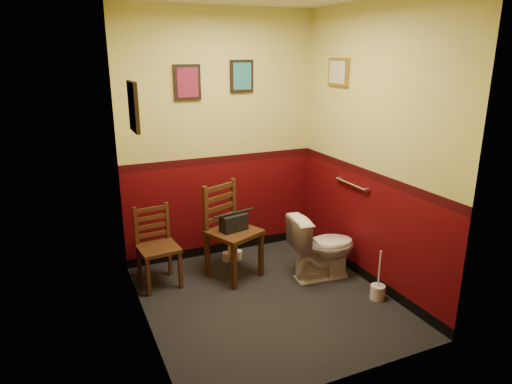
% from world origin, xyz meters
% --- Properties ---
extents(floor, '(2.20, 2.40, 0.00)m').
position_xyz_m(floor, '(0.00, 0.00, 0.00)').
color(floor, black).
rests_on(floor, ground).
extents(wall_back, '(2.20, 0.00, 2.70)m').
position_xyz_m(wall_back, '(0.00, 1.20, 1.35)').
color(wall_back, '#4E060B').
rests_on(wall_back, ground).
extents(wall_front, '(2.20, 0.00, 2.70)m').
position_xyz_m(wall_front, '(0.00, -1.20, 1.35)').
color(wall_front, '#4E060B').
rests_on(wall_front, ground).
extents(wall_left, '(0.00, 2.40, 2.70)m').
position_xyz_m(wall_left, '(-1.10, 0.00, 1.35)').
color(wall_left, '#4E060B').
rests_on(wall_left, ground).
extents(wall_right, '(0.00, 2.40, 2.70)m').
position_xyz_m(wall_right, '(1.10, 0.00, 1.35)').
color(wall_right, '#4E060B').
rests_on(wall_right, ground).
extents(grab_bar, '(0.05, 0.56, 0.06)m').
position_xyz_m(grab_bar, '(1.07, 0.25, 0.95)').
color(grab_bar, silver).
rests_on(grab_bar, wall_right).
extents(framed_print_back_a, '(0.28, 0.04, 0.36)m').
position_xyz_m(framed_print_back_a, '(-0.35, 1.18, 1.95)').
color(framed_print_back_a, black).
rests_on(framed_print_back_a, wall_back).
extents(framed_print_back_b, '(0.26, 0.04, 0.34)m').
position_xyz_m(framed_print_back_b, '(0.25, 1.18, 2.00)').
color(framed_print_back_b, black).
rests_on(framed_print_back_b, wall_back).
extents(framed_print_left, '(0.04, 0.30, 0.38)m').
position_xyz_m(framed_print_left, '(-1.08, 0.10, 1.85)').
color(framed_print_left, black).
rests_on(framed_print_left, wall_left).
extents(framed_print_right, '(0.04, 0.34, 0.28)m').
position_xyz_m(framed_print_right, '(1.08, 0.60, 2.05)').
color(framed_print_right, olive).
rests_on(framed_print_right, wall_right).
extents(toilet, '(0.72, 0.45, 0.68)m').
position_xyz_m(toilet, '(0.72, 0.19, 0.34)').
color(toilet, white).
rests_on(toilet, floor).
extents(toilet_brush, '(0.14, 0.14, 0.49)m').
position_xyz_m(toilet_brush, '(0.97, -0.40, 0.08)').
color(toilet_brush, silver).
rests_on(toilet_brush, floor).
extents(chair_left, '(0.40, 0.40, 0.80)m').
position_xyz_m(chair_left, '(-0.85, 0.74, 0.40)').
color(chair_left, '#462815').
rests_on(chair_left, floor).
extents(chair_right, '(0.60, 0.60, 0.98)m').
position_xyz_m(chair_right, '(-0.12, 0.62, 0.49)').
color(chair_right, '#462815').
rests_on(chair_right, floor).
extents(handbag, '(0.29, 0.19, 0.20)m').
position_xyz_m(handbag, '(-0.10, 0.58, 0.60)').
color(handbag, black).
rests_on(handbag, chair_right).
extents(tp_stack, '(0.23, 0.14, 0.30)m').
position_xyz_m(tp_stack, '(0.02, 0.94, 0.12)').
color(tp_stack, silver).
rests_on(tp_stack, floor).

